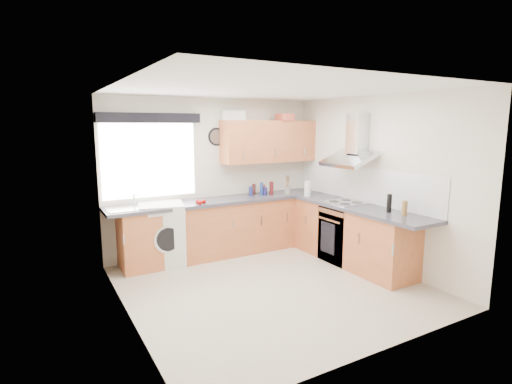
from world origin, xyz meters
TOP-DOWN VIEW (x-y plane):
  - ground_plane at (0.00, 0.00)m, footprint 3.60×3.60m
  - ceiling at (0.00, 0.00)m, footprint 3.60×3.60m
  - wall_back at (0.00, 1.80)m, footprint 3.60×0.02m
  - wall_front at (0.00, -1.80)m, footprint 3.60×0.02m
  - wall_left at (-1.80, 0.00)m, footprint 0.02×3.60m
  - wall_right at (1.80, 0.00)m, footprint 0.02×3.60m
  - window at (-1.05, 1.79)m, footprint 1.40×0.02m
  - window_blind at (-1.05, 1.70)m, footprint 1.50×0.18m
  - splashback at (1.79, 0.30)m, footprint 0.01×3.00m
  - base_cab_back at (-0.10, 1.51)m, footprint 3.00×0.58m
  - base_cab_corner at (1.50, 1.50)m, footprint 0.60×0.60m
  - base_cab_right at (1.51, 0.15)m, footprint 0.58×2.10m
  - worktop_back at (0.00, 1.50)m, footprint 3.60×0.62m
  - worktop_right at (1.50, 0.00)m, footprint 0.62×2.42m
  - sink at (-1.33, 1.50)m, footprint 0.84×0.46m
  - oven at (1.50, 0.30)m, footprint 0.56×0.58m
  - hob_plate at (1.50, 0.30)m, footprint 0.52×0.52m
  - extractor_hood at (1.60, 0.30)m, footprint 0.52×0.78m
  - upper_cabinets at (0.95, 1.62)m, footprint 1.70×0.35m
  - washing_machine at (-0.99, 1.52)m, footprint 0.75×0.73m
  - wall_clock at (0.05, 1.78)m, footprint 0.29×0.04m
  - casserole at (0.30, 1.72)m, footprint 0.41×0.32m
  - storage_box at (1.20, 1.53)m, footprint 0.27×0.24m
  - utensil_pot at (1.15, 1.35)m, footprint 0.10×0.10m
  - kitchen_roll at (1.35, 1.05)m, footprint 0.13×0.13m
  - tomato_cluster at (-0.45, 1.30)m, footprint 0.18×0.18m
  - jar_0 at (0.79, 1.48)m, footprint 0.07×0.07m
  - jar_1 at (0.80, 1.56)m, footprint 0.07×0.07m
  - jar_2 at (0.54, 1.54)m, footprint 0.07×0.07m
  - jar_3 at (0.89, 1.46)m, footprint 0.07×0.07m
  - jar_4 at (0.66, 1.64)m, footprint 0.06×0.06m
  - jar_5 at (0.90, 1.69)m, footprint 0.06×0.06m
  - jar_6 at (0.73, 1.51)m, footprint 0.05×0.05m
  - bottle_0 at (1.59, -0.72)m, footprint 0.07×0.07m
  - bottle_1 at (1.56, -0.49)m, footprint 0.06×0.06m

SIDE VIEW (x-z plane):
  - ground_plane at x=0.00m, z-range 0.00..0.00m
  - oven at x=1.50m, z-range 0.00..0.85m
  - base_cab_back at x=-0.10m, z-range 0.00..0.86m
  - base_cab_corner at x=1.50m, z-range 0.00..0.86m
  - base_cab_right at x=1.51m, z-range 0.00..0.86m
  - washing_machine at x=-0.99m, z-range 0.00..0.93m
  - worktop_back at x=0.00m, z-range 0.86..0.91m
  - worktop_right at x=1.50m, z-range 0.86..0.91m
  - hob_plate at x=1.50m, z-range 0.91..0.92m
  - tomato_cluster at x=-0.45m, z-range 0.91..0.98m
  - sink at x=-1.33m, z-range 0.90..1.00m
  - jar_5 at x=0.90m, z-range 0.91..1.03m
  - jar_0 at x=0.79m, z-range 0.91..1.04m
  - utensil_pot at x=1.15m, z-range 0.91..1.05m
  - jar_2 at x=0.54m, z-range 0.91..1.06m
  - jar_1 at x=0.80m, z-range 0.91..1.08m
  - jar_4 at x=0.66m, z-range 0.91..1.09m
  - bottle_0 at x=1.59m, z-range 0.91..1.10m
  - jar_6 at x=0.73m, z-range 0.91..1.13m
  - jar_3 at x=0.89m, z-range 0.91..1.13m
  - bottle_1 at x=1.56m, z-range 0.91..1.16m
  - kitchen_roll at x=1.35m, z-range 0.91..1.16m
  - splashback at x=1.79m, z-range 0.91..1.45m
  - wall_back at x=0.00m, z-range 0.00..2.50m
  - wall_front at x=0.00m, z-range 0.00..2.50m
  - wall_left at x=-1.80m, z-range 0.00..2.50m
  - wall_right at x=1.80m, z-range 0.00..2.50m
  - window at x=-1.05m, z-range 1.00..2.10m
  - extractor_hood at x=1.60m, z-range 1.44..2.10m
  - upper_cabinets at x=0.95m, z-range 1.45..2.15m
  - wall_clock at x=0.05m, z-range 1.74..2.03m
  - window_blind at x=-1.05m, z-range 2.11..2.25m
  - storage_box at x=1.20m, z-range 2.15..2.27m
  - casserole at x=0.30m, z-range 2.15..2.30m
  - ceiling at x=0.00m, z-range 2.49..2.51m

